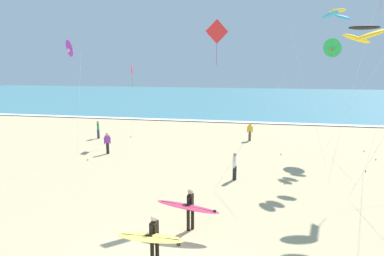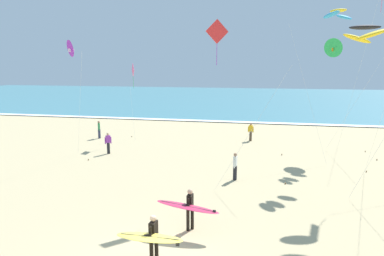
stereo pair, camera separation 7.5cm
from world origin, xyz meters
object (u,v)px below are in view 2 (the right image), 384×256
(kite_arc_golden_far, at_px, (338,15))
(kite_delta_emerald_distant, at_px, (334,48))
(bystander_white_top, at_px, (235,166))
(kite_diamond_scarlet_outer, at_px, (220,39))
(bystander_purple_top, at_px, (108,143))
(surfer_lead, at_px, (189,207))
(kite_arc_charcoal_mid, at_px, (364,34))
(kite_delta_violet_extra, at_px, (71,49))
(surfer_trailing, at_px, (151,237))
(bystander_green_top, at_px, (99,129))
(bystander_yellow_top, at_px, (251,132))
(kite_diamond_rose_low, at_px, (133,73))

(kite_arc_golden_far, height_order, kite_delta_emerald_distant, kite_arc_golden_far)
(kite_arc_golden_far, bearing_deg, kite_delta_emerald_distant, 80.09)
(kite_arc_golden_far, distance_m, bystander_white_top, 11.07)
(kite_diamond_scarlet_outer, distance_m, bystander_purple_top, 12.65)
(surfer_lead, bearing_deg, kite_arc_golden_far, 56.17)
(kite_arc_charcoal_mid, relative_size, kite_delta_violet_extra, 1.00)
(kite_delta_emerald_distant, bearing_deg, bystander_white_top, -128.23)
(surfer_trailing, height_order, bystander_green_top, surfer_trailing)
(surfer_trailing, distance_m, kite_diamond_scarlet_outer, 9.74)
(bystander_white_top, bearing_deg, bystander_green_top, 145.92)
(surfer_lead, bearing_deg, bystander_green_top, 127.31)
(kite_arc_charcoal_mid, xyz_separation_m, bystander_green_top, (-18.49, 10.34, -7.02))
(bystander_green_top, bearing_deg, kite_delta_emerald_distant, -1.68)
(bystander_purple_top, height_order, bystander_white_top, same)
(bystander_yellow_top, height_order, bystander_white_top, same)
(surfer_lead, height_order, kite_delta_emerald_distant, kite_delta_emerald_distant)
(kite_delta_emerald_distant, relative_size, bystander_purple_top, 5.29)
(surfer_trailing, xyz_separation_m, bystander_white_top, (2.00, 8.90, -0.24))
(kite_delta_emerald_distant, bearing_deg, kite_arc_golden_far, -99.91)
(kite_diamond_scarlet_outer, bearing_deg, bystander_white_top, 68.34)
(kite_delta_violet_extra, height_order, bystander_purple_top, kite_delta_violet_extra)
(surfer_lead, xyz_separation_m, kite_arc_golden_far, (6.96, 10.39, 8.41))
(kite_diamond_scarlet_outer, bearing_deg, surfer_trailing, -100.13)
(surfer_lead, xyz_separation_m, kite_arc_charcoal_mid, (7.00, 4.73, 6.78))
(kite_arc_golden_far, distance_m, bystander_yellow_top, 11.89)
(surfer_lead, xyz_separation_m, bystander_white_top, (1.31, 6.42, -0.24))
(kite_arc_charcoal_mid, bearing_deg, bystander_yellow_top, 113.03)
(kite_delta_violet_extra, height_order, bystander_green_top, kite_delta_violet_extra)
(bystander_purple_top, xyz_separation_m, bystander_yellow_top, (10.21, 6.45, 0.00))
(kite_delta_violet_extra, relative_size, bystander_purple_top, 5.16)
(bystander_purple_top, distance_m, bystander_white_top, 10.40)
(kite_arc_charcoal_mid, height_order, bystander_purple_top, kite_arc_charcoal_mid)
(kite_arc_golden_far, relative_size, bystander_purple_top, 6.15)
(surfer_lead, xyz_separation_m, kite_diamond_scarlet_outer, (0.56, 4.52, 6.65))
(surfer_trailing, height_order, bystander_white_top, surfer_trailing)
(bystander_yellow_top, xyz_separation_m, bystander_white_top, (-0.57, -10.35, 0.00))
(surfer_trailing, height_order, kite_diamond_scarlet_outer, kite_diamond_scarlet_outer)
(surfer_trailing, bearing_deg, kite_delta_emerald_distant, 63.75)
(kite_delta_violet_extra, distance_m, bystander_purple_top, 7.12)
(bystander_green_top, bearing_deg, kite_arc_golden_far, -14.24)
(kite_diamond_scarlet_outer, bearing_deg, kite_delta_emerald_distant, 54.49)
(kite_arc_golden_far, distance_m, kite_delta_emerald_distant, 4.54)
(kite_diamond_rose_low, height_order, kite_delta_violet_extra, kite_delta_violet_extra)
(surfer_lead, relative_size, bystander_white_top, 1.57)
(kite_diamond_rose_low, distance_m, bystander_green_top, 6.21)
(surfer_lead, bearing_deg, bystander_purple_top, 128.90)
(surfer_lead, distance_m, kite_delta_emerald_distant, 17.71)
(kite_delta_violet_extra, distance_m, bystander_white_top, 13.91)
(kite_arc_charcoal_mid, bearing_deg, bystander_green_top, 150.77)
(bystander_green_top, bearing_deg, kite_delta_violet_extra, -78.90)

